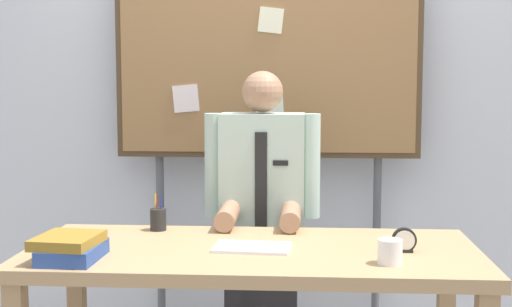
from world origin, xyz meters
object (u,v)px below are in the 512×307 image
Objects in this scene: pen_holder at (158,219)px; desk at (253,270)px; open_notebook at (251,247)px; person at (262,233)px; book_stack at (71,248)px; coffee_mug at (390,252)px; desk_clock at (404,241)px; bulletin_board at (267,61)px.

desk is at bearing -34.00° from pen_holder.
desk is 0.10m from open_notebook.
person reaches higher than book_stack.
pen_holder is at bearing 151.82° from coffee_mug.
desk_clock is at bearing -2.81° from desk.
desk_clock is 0.59× the size of pen_holder.
pen_holder is at bearing -118.26° from bulletin_board.
open_notebook is at bearing 159.49° from coffee_mug.
coffee_mug is (1.15, 0.02, -0.00)m from book_stack.
person is 0.99m from coffee_mug.
coffee_mug is (-0.08, -0.18, 0.00)m from desk_clock.
desk is 0.60m from desk_clock.
coffee_mug is at bearing -20.51° from open_notebook.
book_stack is 3.11× the size of coffee_mug.
desk_clock is (1.23, 0.20, -0.00)m from book_stack.
pen_holder is at bearing 143.97° from open_notebook.
pen_holder is at bearing -141.49° from person.
book_stack is (-0.65, -0.23, 0.13)m from desk.
pen_holder is at bearing 67.90° from book_stack.
bulletin_board is at bearing 90.01° from desk.
desk is 10.98× the size of pen_holder.
book_stack and desk_clock have the same top height.
coffee_mug is (0.50, -0.21, 0.13)m from desk.
desk is at bearing -90.00° from person.
desk is 0.56m from coffee_mug.
person is 15.50× the size of desk_clock.
desk is 5.97× the size of open_notebook.
desk is 0.54m from pen_holder.
desk_clock reaches higher than coffee_mug.
desk is at bearing 157.39° from coffee_mug.
book_stack is (-0.65, -0.87, 0.13)m from person.
open_notebook is 3.28× the size of coffee_mug.
bulletin_board is 1.15m from pen_holder.
pen_holder is (-0.43, -0.81, -0.70)m from bulletin_board.
person is (0.00, 0.64, 0.01)m from desk.
open_notebook is at bearing 179.17° from desk_clock.
open_notebook is 0.54m from coffee_mug.
book_stack is 0.68m from open_notebook.
person is at bearing 38.51° from pen_holder.
book_stack is at bearing -178.91° from coffee_mug.
book_stack is at bearing -170.57° from desk_clock.
open_notebook is at bearing -101.06° from desk.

